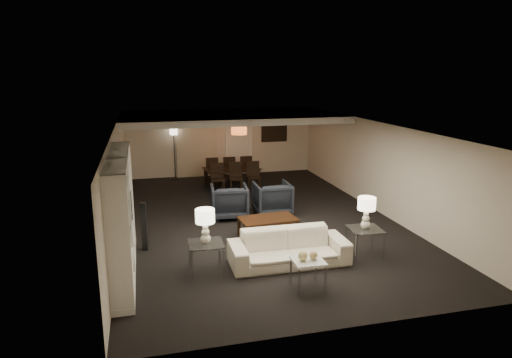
{
  "coord_description": "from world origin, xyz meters",
  "views": [
    {
      "loc": [
        -2.85,
        -11.29,
        3.89
      ],
      "look_at": [
        0.0,
        0.0,
        1.1
      ],
      "focal_mm": 32.0,
      "sensor_mm": 36.0,
      "label": 1
    }
  ],
  "objects_px": {
    "chair_fm": "(229,169)",
    "floor_lamp": "(174,154)",
    "armchair_left": "(229,201)",
    "chair_nr": "(254,176)",
    "sofa": "(289,248)",
    "floor_speaker": "(144,226)",
    "dining_table": "(232,178)",
    "television": "(125,212)",
    "chair_nl": "(218,178)",
    "side_table_left": "(206,258)",
    "chair_fr": "(245,168)",
    "coffee_table": "(268,228)",
    "table_lamp_left": "(205,226)",
    "marble_table": "(308,274)",
    "pendant_light": "(239,131)",
    "armchair_right": "(272,198)",
    "vase_amber": "(119,198)",
    "vase_blue": "(120,238)",
    "chair_fl": "(212,170)",
    "side_table_right": "(364,242)",
    "table_lamp_right": "(366,213)",
    "chair_nm": "(236,177)"
  },
  "relations": [
    {
      "from": "vase_amber",
      "to": "table_lamp_right",
      "type": "bearing_deg",
      "value": 0.52
    },
    {
      "from": "table_lamp_right",
      "to": "chair_fl",
      "type": "xyz_separation_m",
      "value": [
        -2.18,
        7.18,
        -0.48
      ]
    },
    {
      "from": "chair_fm",
      "to": "floor_lamp",
      "type": "height_order",
      "value": "floor_lamp"
    },
    {
      "from": "chair_fm",
      "to": "chair_nl",
      "type": "bearing_deg",
      "value": 66.62
    },
    {
      "from": "pendant_light",
      "to": "chair_fm",
      "type": "xyz_separation_m",
      "value": [
        -0.24,
        0.69,
        -1.44
      ]
    },
    {
      "from": "sofa",
      "to": "floor_lamp",
      "type": "xyz_separation_m",
      "value": [
        -1.67,
        8.19,
        0.59
      ]
    },
    {
      "from": "side_table_left",
      "to": "chair_fr",
      "type": "xyz_separation_m",
      "value": [
        2.42,
        7.18,
        0.17
      ]
    },
    {
      "from": "armchair_left",
      "to": "chair_nr",
      "type": "relative_size",
      "value": 1.04
    },
    {
      "from": "sofa",
      "to": "floor_speaker",
      "type": "distance_m",
      "value": 3.23
    },
    {
      "from": "pendant_light",
      "to": "marble_table",
      "type": "distance_m",
      "value": 7.78
    },
    {
      "from": "vase_amber",
      "to": "chair_fr",
      "type": "bearing_deg",
      "value": 61.23
    },
    {
      "from": "vase_blue",
      "to": "chair_fr",
      "type": "relative_size",
      "value": 0.17
    },
    {
      "from": "floor_speaker",
      "to": "chair_nm",
      "type": "distance_m",
      "value": 5.29
    },
    {
      "from": "sofa",
      "to": "armchair_left",
      "type": "relative_size",
      "value": 2.45
    },
    {
      "from": "chair_nl",
      "to": "chair_nr",
      "type": "bearing_deg",
      "value": 0.68
    },
    {
      "from": "side_table_right",
      "to": "vase_blue",
      "type": "bearing_deg",
      "value": -171.51
    },
    {
      "from": "dining_table",
      "to": "chair_fm",
      "type": "relative_size",
      "value": 1.92
    },
    {
      "from": "vase_amber",
      "to": "floor_lamp",
      "type": "bearing_deg",
      "value": 79.18
    },
    {
      "from": "chair_fl",
      "to": "side_table_left",
      "type": "bearing_deg",
      "value": 83.09
    },
    {
      "from": "chair_fm",
      "to": "armchair_right",
      "type": "bearing_deg",
      "value": 98.45
    },
    {
      "from": "sofa",
      "to": "chair_fm",
      "type": "bearing_deg",
      "value": 89.57
    },
    {
      "from": "armchair_left",
      "to": "side_table_left",
      "type": "relative_size",
      "value": 1.49
    },
    {
      "from": "side_table_left",
      "to": "chair_nl",
      "type": "bearing_deg",
      "value": 78.27
    },
    {
      "from": "vase_amber",
      "to": "television",
      "type": "bearing_deg",
      "value": 88.33
    },
    {
      "from": "vase_amber",
      "to": "vase_blue",
      "type": "bearing_deg",
      "value": -90.0
    },
    {
      "from": "coffee_table",
      "to": "television",
      "type": "bearing_deg",
      "value": -169.18
    },
    {
      "from": "sofa",
      "to": "floor_lamp",
      "type": "distance_m",
      "value": 8.38
    },
    {
      "from": "television",
      "to": "chair_nl",
      "type": "relative_size",
      "value": 1.12
    },
    {
      "from": "pendant_light",
      "to": "table_lamp_left",
      "type": "distance_m",
      "value": 6.88
    },
    {
      "from": "floor_speaker",
      "to": "chair_fl",
      "type": "height_order",
      "value": "floor_speaker"
    },
    {
      "from": "floor_speaker",
      "to": "dining_table",
      "type": "relative_size",
      "value": 0.6
    },
    {
      "from": "table_lamp_left",
      "to": "dining_table",
      "type": "bearing_deg",
      "value": 74.42
    },
    {
      "from": "armchair_right",
      "to": "television",
      "type": "height_order",
      "value": "television"
    },
    {
      "from": "side_table_left",
      "to": "marble_table",
      "type": "bearing_deg",
      "value": -32.91
    },
    {
      "from": "sofa",
      "to": "chair_fr",
      "type": "height_order",
      "value": "chair_fr"
    },
    {
      "from": "sofa",
      "to": "television",
      "type": "distance_m",
      "value": 3.44
    },
    {
      "from": "chair_nl",
      "to": "chair_fr",
      "type": "bearing_deg",
      "value": 47.97
    },
    {
      "from": "table_lamp_right",
      "to": "chair_nr",
      "type": "height_order",
      "value": "table_lamp_right"
    },
    {
      "from": "television",
      "to": "chair_nl",
      "type": "xyz_separation_m",
      "value": [
        2.74,
        4.89,
        -0.58
      ]
    },
    {
      "from": "table_lamp_left",
      "to": "chair_fm",
      "type": "height_order",
      "value": "table_lamp_left"
    },
    {
      "from": "table_lamp_right",
      "to": "chair_fm",
      "type": "relative_size",
      "value": 0.72
    },
    {
      "from": "table_lamp_left",
      "to": "dining_table",
      "type": "xyz_separation_m",
      "value": [
        1.82,
        6.53,
        -0.64
      ]
    },
    {
      "from": "floor_speaker",
      "to": "chair_fm",
      "type": "bearing_deg",
      "value": 72.09
    },
    {
      "from": "sofa",
      "to": "television",
      "type": "relative_size",
      "value": 2.27
    },
    {
      "from": "coffee_table",
      "to": "table_lamp_left",
      "type": "relative_size",
      "value": 1.94
    },
    {
      "from": "sofa",
      "to": "armchair_right",
      "type": "xyz_separation_m",
      "value": [
        0.6,
        3.3,
        0.1
      ]
    },
    {
      "from": "sofa",
      "to": "side_table_left",
      "type": "relative_size",
      "value": 3.64
    },
    {
      "from": "table_lamp_right",
      "to": "chair_fm",
      "type": "bearing_deg",
      "value": 102.41
    },
    {
      "from": "side_table_left",
      "to": "floor_speaker",
      "type": "height_order",
      "value": "floor_speaker"
    },
    {
      "from": "side_table_right",
      "to": "floor_speaker",
      "type": "xyz_separation_m",
      "value": [
        -4.55,
        1.5,
        0.24
      ]
    }
  ]
}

